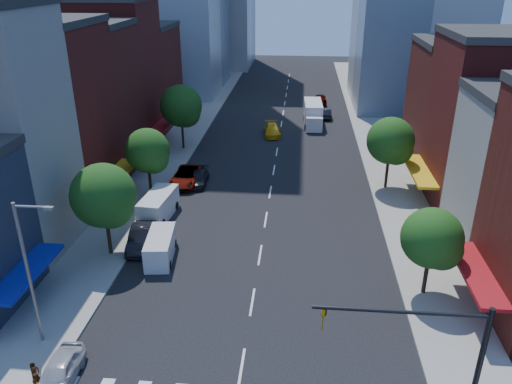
{
  "coord_description": "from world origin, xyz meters",
  "views": [
    {
      "loc": [
        2.77,
        -21.14,
        20.23
      ],
      "look_at": [
        -0.38,
        12.75,
        5.0
      ],
      "focal_mm": 35.0,
      "sensor_mm": 36.0,
      "label": 1
    }
  ],
  "objects_px": {
    "parked_car_second": "(141,238)",
    "traffic_car_far": "(320,99)",
    "parked_car_third": "(186,176)",
    "cargo_van_far": "(158,206)",
    "cargo_van_near": "(160,248)",
    "traffic_car_oncoming": "(326,113)",
    "pedestrian_near": "(35,375)",
    "taxi": "(272,130)",
    "parked_car_front": "(59,372)",
    "pedestrian_far": "(139,213)",
    "parked_car_rear": "(198,178)",
    "box_truck": "(313,115)"
  },
  "relations": [
    {
      "from": "parked_car_rear",
      "to": "cargo_van_near",
      "type": "bearing_deg",
      "value": -91.36
    },
    {
      "from": "parked_car_third",
      "to": "traffic_car_far",
      "type": "relative_size",
      "value": 1.23
    },
    {
      "from": "cargo_van_near",
      "to": "pedestrian_far",
      "type": "relative_size",
      "value": 2.77
    },
    {
      "from": "cargo_van_near",
      "to": "traffic_car_oncoming",
      "type": "height_order",
      "value": "cargo_van_near"
    },
    {
      "from": "traffic_car_far",
      "to": "parked_car_rear",
      "type": "bearing_deg",
      "value": 66.91
    },
    {
      "from": "parked_car_third",
      "to": "traffic_car_far",
      "type": "bearing_deg",
      "value": 68.66
    },
    {
      "from": "parked_car_front",
      "to": "traffic_car_oncoming",
      "type": "bearing_deg",
      "value": 70.92
    },
    {
      "from": "traffic_car_oncoming",
      "to": "traffic_car_far",
      "type": "bearing_deg",
      "value": -85.31
    },
    {
      "from": "traffic_car_far",
      "to": "parked_car_front",
      "type": "bearing_deg",
      "value": 73.92
    },
    {
      "from": "parked_car_front",
      "to": "pedestrian_far",
      "type": "relative_size",
      "value": 2.46
    },
    {
      "from": "traffic_car_far",
      "to": "parked_car_second",
      "type": "bearing_deg",
      "value": 70.0
    },
    {
      "from": "parked_car_second",
      "to": "traffic_car_oncoming",
      "type": "xyz_separation_m",
      "value": [
        15.95,
        39.34,
        -0.11
      ]
    },
    {
      "from": "parked_car_third",
      "to": "taxi",
      "type": "xyz_separation_m",
      "value": [
        7.75,
        17.24,
        -0.07
      ]
    },
    {
      "from": "parked_car_third",
      "to": "pedestrian_far",
      "type": "bearing_deg",
      "value": -101.99
    },
    {
      "from": "cargo_van_near",
      "to": "pedestrian_near",
      "type": "distance_m",
      "value": 13.61
    },
    {
      "from": "parked_car_rear",
      "to": "taxi",
      "type": "relative_size",
      "value": 0.89
    },
    {
      "from": "taxi",
      "to": "traffic_car_oncoming",
      "type": "relative_size",
      "value": 1.19
    },
    {
      "from": "cargo_van_far",
      "to": "traffic_car_oncoming",
      "type": "xyz_separation_m",
      "value": [
        15.96,
        34.27,
        -0.41
      ]
    },
    {
      "from": "pedestrian_far",
      "to": "parked_car_rear",
      "type": "bearing_deg",
      "value": -176.5
    },
    {
      "from": "parked_car_front",
      "to": "cargo_van_far",
      "type": "relative_size",
      "value": 0.78
    },
    {
      "from": "traffic_car_oncoming",
      "to": "pedestrian_far",
      "type": "xyz_separation_m",
      "value": [
        -17.31,
        -35.45,
        0.32
      ]
    },
    {
      "from": "parked_car_third",
      "to": "parked_car_rear",
      "type": "bearing_deg",
      "value": 2.43
    },
    {
      "from": "pedestrian_far",
      "to": "box_truck",
      "type": "bearing_deg",
      "value": 178.05
    },
    {
      "from": "cargo_van_near",
      "to": "box_truck",
      "type": "distance_m",
      "value": 39.0
    },
    {
      "from": "pedestrian_near",
      "to": "parked_car_front",
      "type": "bearing_deg",
      "value": -52.16
    },
    {
      "from": "traffic_car_far",
      "to": "parked_car_third",
      "type": "bearing_deg",
      "value": 65.16
    },
    {
      "from": "parked_car_second",
      "to": "box_truck",
      "type": "height_order",
      "value": "box_truck"
    },
    {
      "from": "parked_car_third",
      "to": "traffic_car_far",
      "type": "height_order",
      "value": "parked_car_third"
    },
    {
      "from": "traffic_car_oncoming",
      "to": "parked_car_rear",
      "type": "bearing_deg",
      "value": 62.79
    },
    {
      "from": "box_truck",
      "to": "cargo_van_far",
      "type": "bearing_deg",
      "value": -116.8
    },
    {
      "from": "taxi",
      "to": "box_truck",
      "type": "height_order",
      "value": "box_truck"
    },
    {
      "from": "parked_car_rear",
      "to": "traffic_car_far",
      "type": "relative_size",
      "value": 0.95
    },
    {
      "from": "cargo_van_near",
      "to": "pedestrian_far",
      "type": "bearing_deg",
      "value": 114.7
    },
    {
      "from": "taxi",
      "to": "pedestrian_near",
      "type": "relative_size",
      "value": 3.2
    },
    {
      "from": "parked_car_second",
      "to": "traffic_car_oncoming",
      "type": "height_order",
      "value": "parked_car_second"
    },
    {
      "from": "cargo_van_near",
      "to": "cargo_van_far",
      "type": "relative_size",
      "value": 0.89
    },
    {
      "from": "parked_car_third",
      "to": "box_truck",
      "type": "bearing_deg",
      "value": 60.91
    },
    {
      "from": "traffic_car_far",
      "to": "pedestrian_near",
      "type": "height_order",
      "value": "pedestrian_near"
    },
    {
      "from": "parked_car_front",
      "to": "parked_car_rear",
      "type": "bearing_deg",
      "value": 83.26
    },
    {
      "from": "parked_car_second",
      "to": "taxi",
      "type": "distance_m",
      "value": 31.31
    },
    {
      "from": "parked_car_second",
      "to": "pedestrian_far",
      "type": "height_order",
      "value": "pedestrian_far"
    },
    {
      "from": "parked_car_front",
      "to": "pedestrian_near",
      "type": "height_order",
      "value": "pedestrian_near"
    },
    {
      "from": "cargo_van_far",
      "to": "parked_car_rear",
      "type": "bearing_deg",
      "value": 80.84
    },
    {
      "from": "cargo_van_near",
      "to": "traffic_car_oncoming",
      "type": "xyz_separation_m",
      "value": [
        13.94,
        41.02,
        -0.28
      ]
    },
    {
      "from": "parked_car_second",
      "to": "traffic_car_far",
      "type": "xyz_separation_m",
      "value": [
        15.33,
        48.01,
        -0.0
      ]
    },
    {
      "from": "parked_car_second",
      "to": "pedestrian_near",
      "type": "xyz_separation_m",
      "value": [
        -1.0,
        -14.95,
        0.13
      ]
    },
    {
      "from": "taxi",
      "to": "traffic_car_oncoming",
      "type": "distance_m",
      "value": 11.84
    },
    {
      "from": "traffic_car_oncoming",
      "to": "parked_car_third",
      "type": "bearing_deg",
      "value": 60.74
    },
    {
      "from": "parked_car_third",
      "to": "cargo_van_far",
      "type": "height_order",
      "value": "cargo_van_far"
    },
    {
      "from": "box_truck",
      "to": "pedestrian_far",
      "type": "relative_size",
      "value": 4.64
    }
  ]
}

